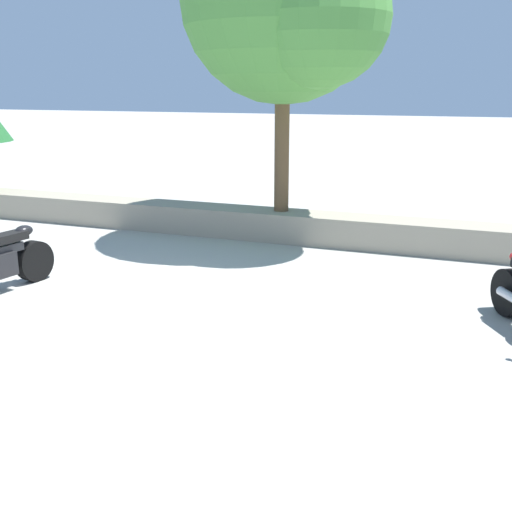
# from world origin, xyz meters

# --- Properties ---
(ground_plane) EXTENTS (120.00, 120.00, 0.00)m
(ground_plane) POSITION_xyz_m (0.00, 0.00, 0.00)
(ground_plane) COLOR #A3A099
(stone_wall) EXTENTS (36.00, 0.80, 0.55)m
(stone_wall) POSITION_xyz_m (0.00, 4.80, 0.28)
(stone_wall) COLOR gray
(stone_wall) RESTS_ON ground
(leafy_tree_mid_left) EXTENTS (3.89, 3.70, 5.69)m
(leafy_tree_mid_left) POSITION_xyz_m (1.24, 4.76, 4.30)
(leafy_tree_mid_left) COLOR brown
(leafy_tree_mid_left) RESTS_ON stone_wall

